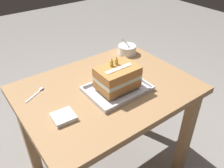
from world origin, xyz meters
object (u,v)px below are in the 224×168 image
at_px(birthday_cake, 117,77).
at_px(serving_spoon_near_tray, 39,91).
at_px(foil_tray, 117,89).
at_px(bowl_stack, 127,50).
at_px(napkin_pile, 64,117).

relative_size(birthday_cake, serving_spoon_near_tray, 1.60).
bearing_deg(foil_tray, bowl_stack, 43.54).
relative_size(serving_spoon_near_tray, napkin_pile, 1.24).
bearing_deg(birthday_cake, foil_tray, -90.00).
distance_m(foil_tray, serving_spoon_near_tray, 0.41).
height_order(foil_tray, serving_spoon_near_tray, foil_tray).
bearing_deg(bowl_stack, serving_spoon_near_tray, -174.62).
bearing_deg(foil_tray, napkin_pile, -175.05).
relative_size(foil_tray, napkin_pile, 3.08).
bearing_deg(bowl_stack, napkin_pile, -153.06).
bearing_deg(bowl_stack, foil_tray, -136.46).
relative_size(birthday_cake, napkin_pile, 1.99).
bearing_deg(serving_spoon_near_tray, bowl_stack, 5.38).
xyz_separation_m(foil_tray, serving_spoon_near_tray, (-0.34, 0.24, -0.00)).
height_order(serving_spoon_near_tray, napkin_pile, napkin_pile).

